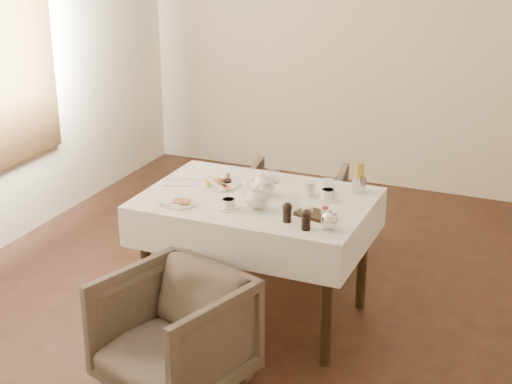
{
  "coord_description": "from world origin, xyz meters",
  "views": [
    {
      "loc": [
        1.41,
        -3.79,
        2.36
      ],
      "look_at": [
        -0.18,
        -0.09,
        0.82
      ],
      "focal_mm": 55.0,
      "sensor_mm": 36.0,
      "label": 1
    }
  ],
  "objects_px": {
    "table": "(257,216)",
    "breakfast_plate": "(217,183)",
    "teapot_centre": "(264,183)",
    "armchair_near": "(174,333)",
    "armchair_far": "(294,213)"
  },
  "relations": [
    {
      "from": "table",
      "to": "breakfast_plate",
      "type": "xyz_separation_m",
      "value": [
        -0.3,
        0.1,
        0.13
      ]
    },
    {
      "from": "teapot_centre",
      "to": "table",
      "type": "bearing_deg",
      "value": -136.43
    },
    {
      "from": "breakfast_plate",
      "to": "teapot_centre",
      "type": "bearing_deg",
      "value": -2.76
    },
    {
      "from": "armchair_near",
      "to": "breakfast_plate",
      "type": "xyz_separation_m",
      "value": [
        -0.19,
        0.92,
        0.46
      ]
    },
    {
      "from": "table",
      "to": "armchair_near",
      "type": "height_order",
      "value": "table"
    },
    {
      "from": "breakfast_plate",
      "to": "teapot_centre",
      "type": "xyz_separation_m",
      "value": [
        0.32,
        -0.05,
        0.06
      ]
    },
    {
      "from": "table",
      "to": "teapot_centre",
      "type": "distance_m",
      "value": 0.19
    },
    {
      "from": "table",
      "to": "breakfast_plate",
      "type": "height_order",
      "value": "breakfast_plate"
    },
    {
      "from": "armchair_near",
      "to": "breakfast_plate",
      "type": "relative_size",
      "value": 2.43
    },
    {
      "from": "armchair_near",
      "to": "breakfast_plate",
      "type": "distance_m",
      "value": 1.05
    },
    {
      "from": "breakfast_plate",
      "to": "teapot_centre",
      "type": "height_order",
      "value": "teapot_centre"
    },
    {
      "from": "table",
      "to": "breakfast_plate",
      "type": "distance_m",
      "value": 0.34
    },
    {
      "from": "table",
      "to": "armchair_far",
      "type": "relative_size",
      "value": 1.9
    },
    {
      "from": "armchair_near",
      "to": "breakfast_plate",
      "type": "height_order",
      "value": "breakfast_plate"
    },
    {
      "from": "teapot_centre",
      "to": "armchair_near",
      "type": "bearing_deg",
      "value": -119.35
    }
  ]
}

